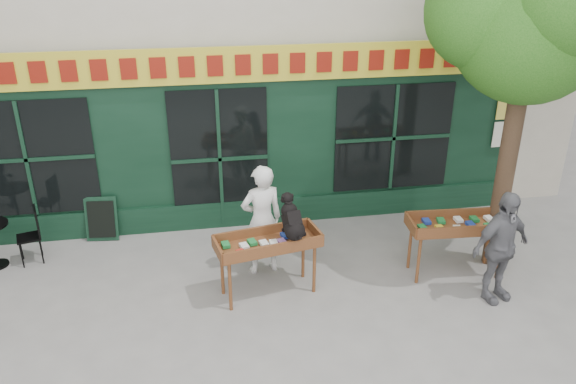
# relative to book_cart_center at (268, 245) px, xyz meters

# --- Properties ---
(ground) EXTENTS (80.00, 80.00, 0.00)m
(ground) POSITION_rel_book_cart_center_xyz_m (-0.53, -0.03, -0.82)
(ground) COLOR slate
(ground) RESTS_ON ground
(street_tree) EXTENTS (3.05, 2.90, 5.60)m
(street_tree) POSITION_rel_book_cart_center_xyz_m (3.81, 0.32, 3.29)
(street_tree) COLOR #382619
(street_tree) RESTS_ON ground
(book_cart_center) EXTENTS (1.59, 0.89, 0.99)m
(book_cart_center) POSITION_rel_book_cart_center_xyz_m (0.00, 0.00, 0.00)
(book_cart_center) COLOR brown
(book_cart_center) RESTS_ON ground
(dog) EXTENTS (0.45, 0.65, 0.60)m
(dog) POSITION_rel_book_cart_center_xyz_m (0.35, -0.05, 0.47)
(dog) COLOR black
(dog) RESTS_ON book_cart_center
(woman) EXTENTS (0.73, 0.55, 1.82)m
(woman) POSITION_rel_book_cart_center_xyz_m (0.00, 0.65, 0.09)
(woman) COLOR white
(woman) RESTS_ON ground
(book_cart_right) EXTENTS (1.54, 0.72, 0.99)m
(book_cart_right) POSITION_rel_book_cart_center_xyz_m (2.98, 0.05, 0.00)
(book_cart_right) COLOR brown
(book_cart_right) RESTS_ON ground
(man_right) EXTENTS (1.08, 0.68, 1.72)m
(man_right) POSITION_rel_book_cart_center_xyz_m (3.28, -0.70, 0.04)
(man_right) COLOR slate
(man_right) RESTS_ON ground
(bistro_chair_right) EXTENTS (0.45, 0.44, 0.95)m
(bistro_chair_right) POSITION_rel_book_cart_center_xyz_m (-3.65, 1.60, -0.26)
(bistro_chair_right) COLOR black
(bistro_chair_right) RESTS_ON ground
(chalkboard) EXTENTS (0.58, 0.25, 0.79)m
(chalkboard) POSITION_rel_book_cart_center_xyz_m (-2.66, 2.16, -0.42)
(chalkboard) COLOR black
(chalkboard) RESTS_ON ground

